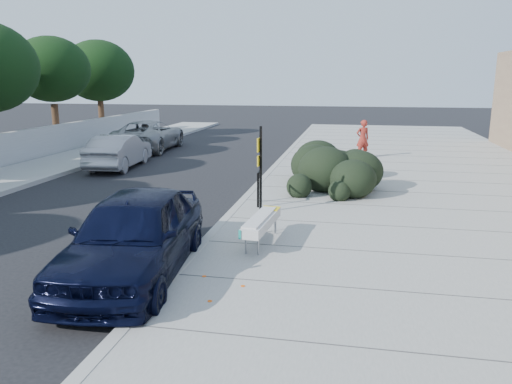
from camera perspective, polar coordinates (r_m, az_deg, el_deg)
ground at (r=11.41m, az=-5.89°, el=-6.28°), size 120.00×120.00×0.00m
sidewalk_near at (r=15.91m, az=19.44°, el=-1.17°), size 11.20×50.00×0.15m
curb_near at (r=16.05m, az=-0.72°, el=-0.27°), size 0.22×50.00×0.17m
curb_far at (r=19.31m, az=-24.65°, el=0.79°), size 0.22×50.00×0.17m
tree_far_e at (r=28.94m, az=-22.36°, el=12.81°), size 4.00×4.00×5.90m
tree_far_f at (r=33.25m, az=-17.57°, el=13.06°), size 4.40×4.40×6.07m
bench at (r=11.02m, az=0.64°, el=-3.48°), size 0.58×2.02×0.60m
bike_rack at (r=14.35m, az=0.40°, el=0.91°), size 0.10×0.69×1.01m
sign_post at (r=13.34m, az=0.49°, el=3.23°), size 0.11×0.27×2.36m
hedge at (r=17.21m, az=9.07°, el=3.56°), size 2.49×4.64×1.70m
sedan_navy at (r=9.74m, az=-13.80°, el=-4.81°), size 2.47×5.07×1.67m
wagon_silver at (r=22.02m, az=-15.39°, el=4.52°), size 1.92×4.45×1.43m
suv_silver at (r=27.30m, az=-12.14°, el=6.38°), size 2.97×5.84×1.58m
pedestrian at (r=23.58m, az=12.09°, el=5.96°), size 0.75×0.65×1.74m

